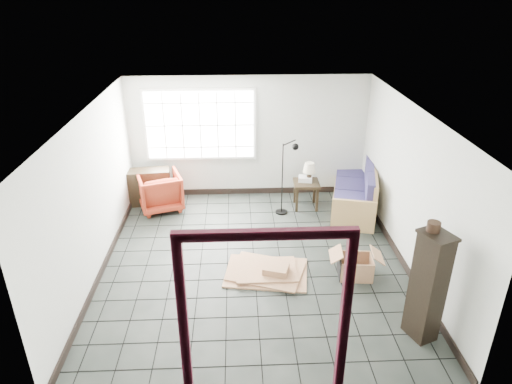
{
  "coord_description": "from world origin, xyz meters",
  "views": [
    {
      "loc": [
        -0.26,
        -6.44,
        4.37
      ],
      "look_at": [
        0.05,
        0.3,
        1.18
      ],
      "focal_mm": 32.0,
      "sensor_mm": 36.0,
      "label": 1
    }
  ],
  "objects_px": {
    "side_table": "(306,187)",
    "futon_sofa": "(357,192)",
    "tall_shelf": "(428,286)",
    "armchair": "(160,190)"
  },
  "relations": [
    {
      "from": "side_table",
      "to": "futon_sofa",
      "type": "bearing_deg",
      "value": -3.2
    },
    {
      "from": "futon_sofa",
      "to": "tall_shelf",
      "type": "xyz_separation_m",
      "value": [
        -0.07,
        -3.76,
        0.45
      ]
    },
    {
      "from": "armchair",
      "to": "side_table",
      "type": "xyz_separation_m",
      "value": [
        3.01,
        -0.08,
        0.04
      ]
    },
    {
      "from": "futon_sofa",
      "to": "side_table",
      "type": "height_order",
      "value": "futon_sofa"
    },
    {
      "from": "futon_sofa",
      "to": "side_table",
      "type": "distance_m",
      "value": 1.06
    },
    {
      "from": "futon_sofa",
      "to": "side_table",
      "type": "bearing_deg",
      "value": -169.11
    },
    {
      "from": "futon_sofa",
      "to": "tall_shelf",
      "type": "height_order",
      "value": "tall_shelf"
    },
    {
      "from": "futon_sofa",
      "to": "tall_shelf",
      "type": "distance_m",
      "value": 3.79
    },
    {
      "from": "armchair",
      "to": "side_table",
      "type": "distance_m",
      "value": 3.01
    },
    {
      "from": "futon_sofa",
      "to": "armchair",
      "type": "relative_size",
      "value": 2.7
    }
  ]
}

